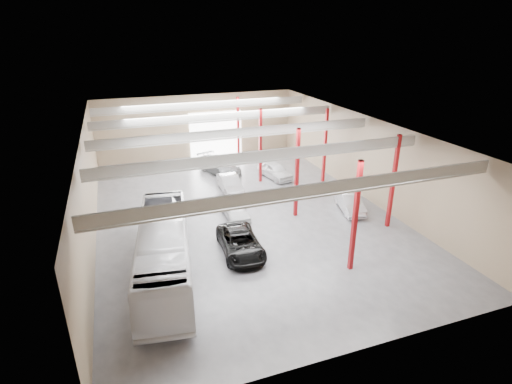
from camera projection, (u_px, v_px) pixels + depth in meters
depot_shell at (241, 151)px, 30.68m from camera, size 22.12×32.12×7.06m
coach_bus at (164, 250)px, 23.31m from camera, size 4.55×12.41×3.38m
black_sedan at (240, 243)px, 25.99m from camera, size 2.81×5.49×1.48m
car_row_a at (235, 209)px, 30.91m from camera, size 1.74×4.15×1.40m
car_row_b at (230, 184)px, 35.76m from camera, size 1.71×4.56×1.49m
car_row_c at (219, 165)px, 40.38m from camera, size 3.99×6.09×1.64m
car_right_near at (350, 203)px, 32.09m from camera, size 2.46×4.49×1.40m
car_right_far at (275, 170)px, 39.12m from camera, size 2.57×4.70×1.52m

